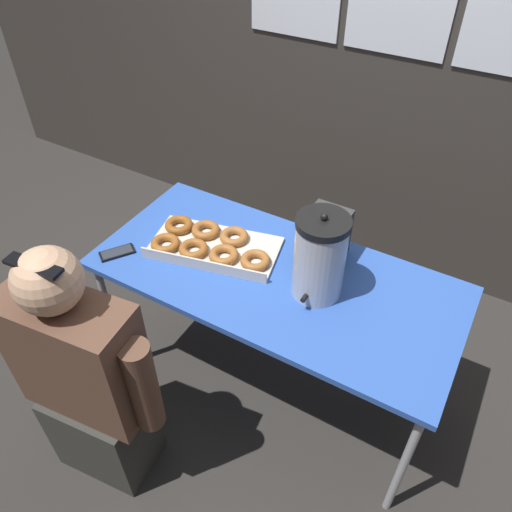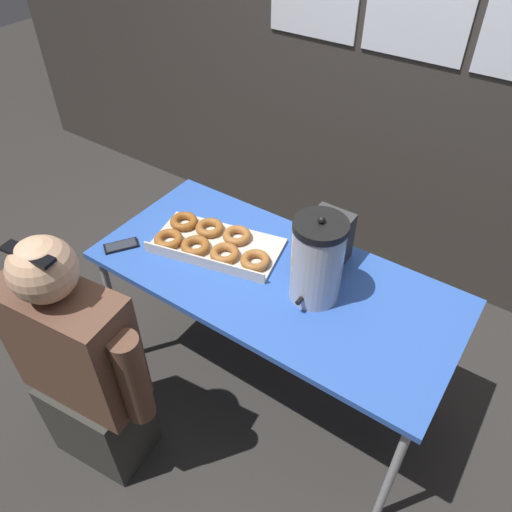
# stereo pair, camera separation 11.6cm
# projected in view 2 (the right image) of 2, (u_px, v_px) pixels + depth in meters

# --- Properties ---
(ground_plane) EXTENTS (12.00, 12.00, 0.00)m
(ground_plane) POSITION_uv_depth(u_px,v_px,m) (271.00, 380.00, 2.51)
(ground_plane) COLOR #2D2B28
(back_wall) EXTENTS (6.00, 0.11, 2.89)m
(back_wall) POSITION_uv_depth(u_px,v_px,m) (421.00, 14.00, 2.29)
(back_wall) COLOR #38332D
(back_wall) RESTS_ON ground
(folding_table) EXTENTS (1.50, 0.69, 0.73)m
(folding_table) POSITION_uv_depth(u_px,v_px,m) (274.00, 284.00, 2.05)
(folding_table) COLOR #2D56B2
(folding_table) RESTS_ON ground
(donut_box) EXTENTS (0.60, 0.40, 0.05)m
(donut_box) POSITION_uv_depth(u_px,v_px,m) (213.00, 243.00, 2.14)
(donut_box) COLOR beige
(donut_box) RESTS_ON folding_table
(coffee_urn) EXTENTS (0.20, 0.23, 0.38)m
(coffee_urn) POSITION_uv_depth(u_px,v_px,m) (317.00, 261.00, 1.83)
(coffee_urn) COLOR #B7B7BC
(coffee_urn) RESTS_ON folding_table
(cell_phone) EXTENTS (0.13, 0.16, 0.01)m
(cell_phone) POSITION_uv_depth(u_px,v_px,m) (121.00, 246.00, 2.15)
(cell_phone) COLOR black
(cell_phone) RESTS_ON folding_table
(space_heater) EXTENTS (0.16, 0.15, 0.22)m
(space_heater) POSITION_uv_depth(u_px,v_px,m) (329.00, 238.00, 2.03)
(space_heater) COLOR #333333
(space_heater) RESTS_ON folding_table
(person_seated) EXTENTS (0.64, 0.30, 1.18)m
(person_seated) POSITION_uv_depth(u_px,v_px,m) (82.00, 369.00, 1.89)
(person_seated) COLOR #33332D
(person_seated) RESTS_ON ground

